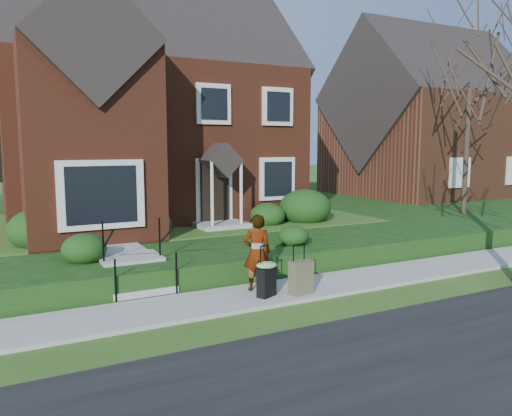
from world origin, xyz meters
TOP-DOWN VIEW (x-y plane):
  - ground at (0.00, 0.00)m, footprint 120.00×120.00m
  - street at (0.00, -5.00)m, footprint 60.00×6.00m
  - sidewalk at (0.00, 0.00)m, footprint 60.00×1.60m
  - terrace at (4.00, 10.90)m, footprint 44.00×20.00m
  - walkway at (-2.50, 5.00)m, footprint 1.20×6.00m
  - main_house at (-0.21, 9.61)m, footprint 10.40×10.20m
  - neighbour_house at (16.00, 11.00)m, footprint 9.40×8.00m
  - front_steps at (-2.50, 1.84)m, footprint 1.40×2.02m
  - foundation_shrubs at (0.62, 4.92)m, footprint 10.36×4.62m
  - woman at (-0.19, 0.26)m, footprint 0.72×0.59m
  - suitcase_black at (-0.23, -0.26)m, footprint 0.57×0.53m
  - suitcase_olive at (0.52, -0.44)m, footprint 0.54×0.35m
  - tree_gap at (11.10, 4.24)m, footprint 5.39×5.39m

SIDE VIEW (x-z plane):
  - ground at x=0.00m, z-range 0.00..0.00m
  - street at x=0.00m, z-range 0.00..0.01m
  - sidewalk at x=0.00m, z-range 0.00..0.08m
  - terrace at x=4.00m, z-range 0.00..0.60m
  - suitcase_olive at x=0.52m, z-range -0.10..0.99m
  - front_steps at x=-2.50m, z-range -0.28..1.22m
  - suitcase_black at x=-0.23m, z-range -0.04..1.06m
  - walkway at x=-2.50m, z-range 0.60..0.66m
  - woman at x=-0.19m, z-range 0.08..1.78m
  - foundation_shrubs at x=0.62m, z-range 0.50..1.78m
  - neighbour_house at x=16.00m, z-range 0.65..9.85m
  - main_house at x=-0.21m, z-range 0.56..9.96m
  - tree_gap at x=11.10m, z-range 2.14..9.83m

